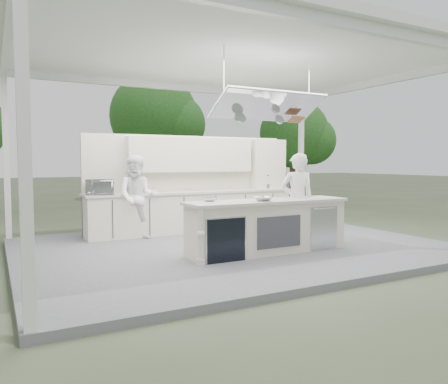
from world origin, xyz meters
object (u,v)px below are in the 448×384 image
demo_island (267,226)px  sous_chef (138,197)px  back_counter (194,211)px  head_chef (297,200)px

demo_island → sous_chef: (-1.65, 2.46, 0.41)m
back_counter → head_chef: bearing=-68.8°
demo_island → head_chef: (0.83, 0.21, 0.42)m
back_counter → head_chef: size_ratio=2.82×
demo_island → head_chef: 0.95m
demo_island → sous_chef: sous_chef is taller
demo_island → back_counter: size_ratio=0.61×
head_chef → sous_chef: size_ratio=1.01×
head_chef → sous_chef: (-2.47, 2.25, -0.01)m
sous_chef → back_counter: bearing=33.8°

